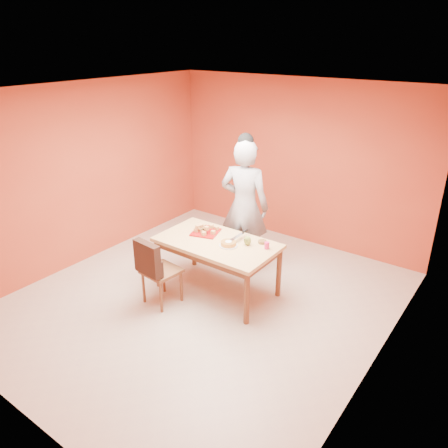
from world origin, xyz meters
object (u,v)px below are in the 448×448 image
Objects in this scene: pastry_platter at (206,232)px; sponge_cake at (228,243)px; red_dinner_plate at (206,229)px; dining_table at (217,248)px; egg_ornament at (247,241)px; dining_chair at (160,270)px; magenta_glass at (267,245)px; checker_tin at (262,242)px; person at (244,207)px.

sponge_cake is at bearing -15.92° from pastry_platter.
red_dinner_plate is (-0.07, 0.09, -0.00)m from pastry_platter.
dining_table is 0.44m from egg_ornament.
dining_chair is 0.95m from sponge_cake.
sponge_cake is 2.24× the size of magenta_glass.
pastry_platter is 1.72× the size of sponge_cake.
magenta_glass reaches higher than pastry_platter.
dining_table is 1.69× the size of dining_chair.
dining_chair reaches higher than sponge_cake.
egg_ornament is at bearing -4.68° from red_dinner_plate.
sponge_cake reaches higher than red_dinner_plate.
pastry_platter is 3.10× the size of checker_tin.
checker_tin is (0.80, 0.19, 0.01)m from pastry_platter.
egg_ornament is at bearing 20.62° from dining_table.
sponge_cake is 0.25m from egg_ornament.
pastry_platter is (-0.29, 0.12, 0.10)m from dining_table.
checker_tin is at bearing 51.73° from dining_chair.
dining_chair is at bearing -94.32° from red_dinner_plate.
egg_ornament reaches higher than magenta_glass.
sponge_cake is 0.45m from checker_tin.
person is at bearing 73.29° from pastry_platter.
magenta_glass is (0.74, -0.58, -0.19)m from person.
magenta_glass reaches higher than checker_tin.
checker_tin reaches higher than red_dinner_plate.
magenta_glass is at bearing 127.91° from person.
sponge_cake is (0.56, -0.23, 0.03)m from red_dinner_plate.
egg_ornament is (0.67, 0.03, 0.05)m from pastry_platter.
dining_chair is 0.84m from pastry_platter.
egg_ornament reaches higher than red_dinner_plate.
red_dinner_plate is 0.75m from egg_ornament.
egg_ornament is at bearing -127.39° from checker_tin.
pastry_platter is (-0.20, -0.66, -0.22)m from person.
dining_chair is 1.19m from egg_ornament.
red_dinner_plate is 1.31× the size of sponge_cake.
dining_table is at bearing -153.34° from egg_ornament.
checker_tin is at bearing 58.65° from egg_ornament.
sponge_cake is (0.29, -0.80, -0.20)m from person.
dining_table is at bearing -22.55° from pastry_platter.
dining_table is at bearing -162.53° from magenta_glass.
magenta_glass is (1.07, 0.87, 0.32)m from dining_chair.
egg_ornament reaches higher than dining_table.
sponge_cake is at bearing -5.57° from dining_table.
magenta_glass is at bearing 26.58° from sponge_cake.
pastry_platter is at bearing 164.08° from sponge_cake.
egg_ornament reaches higher than sponge_cake.
dining_table is 4.61× the size of pastry_platter.
egg_ornament is (0.48, -0.64, -0.17)m from person.
dining_chair reaches higher than pastry_platter.
pastry_platter is at bearing -52.12° from red_dinner_plate.
dining_chair is 0.48× the size of person.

